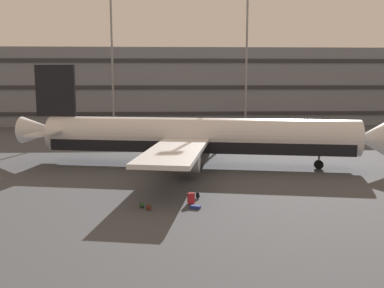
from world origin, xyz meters
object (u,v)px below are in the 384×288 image
(suitcase_orange, at_px, (195,207))
(backpack_red, at_px, (149,207))
(backpack_black, at_px, (142,205))
(backpack_navy, at_px, (198,195))
(airliner, at_px, (195,137))
(suitcase_scuffed, at_px, (191,198))

(suitcase_orange, xyz_separation_m, backpack_red, (-3.17, -0.24, 0.09))
(backpack_black, bearing_deg, backpack_navy, 29.22)
(backpack_red, xyz_separation_m, backpack_navy, (3.49, 2.78, 0.02))
(backpack_red, relative_size, backpack_navy, 0.91)
(airliner, distance_m, backpack_navy, 12.44)
(airliner, height_order, suitcase_scuffed, airliner)
(suitcase_scuffed, distance_m, backpack_black, 3.53)
(suitcase_orange, relative_size, backpack_red, 1.74)
(suitcase_scuffed, xyz_separation_m, backpack_black, (-3.43, -0.79, -0.23))
(suitcase_scuffed, distance_m, backpack_red, 3.22)
(backpack_black, bearing_deg, airliner, 73.11)
(airliner, xyz_separation_m, backpack_black, (-4.36, -14.36, -2.78))
(suitcase_orange, relative_size, backpack_navy, 1.58)
(backpack_red, bearing_deg, suitcase_orange, 4.37)
(airliner, height_order, suitcase_orange, airliner)
(suitcase_orange, xyz_separation_m, backpack_black, (-3.68, 0.30, 0.09))
(backpack_red, relative_size, backpack_black, 0.97)
(suitcase_scuffed, relative_size, backpack_black, 2.09)
(airliner, distance_m, backpack_red, 15.65)
(backpack_black, bearing_deg, suitcase_orange, -4.71)
(backpack_red, distance_m, backpack_black, 0.75)
(suitcase_scuffed, bearing_deg, backpack_red, -155.44)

